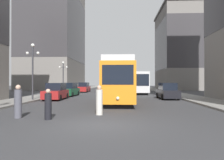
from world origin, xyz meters
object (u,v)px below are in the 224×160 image
Objects in this scene: streetcar at (119,80)px; parked_car_left_far at (69,90)px; lamp_post_left_far at (63,72)px; lamp_post_left_near at (33,63)px; pedestrian_crossing_far at (99,101)px; pedestrian_on_sidewalk at (48,105)px; parked_car_left_near at (56,92)px; parked_car_left_mid at (84,88)px; transit_bus at (137,82)px; pedestrian_crossing_near at (18,103)px; parked_car_right_far at (167,91)px.

streetcar is 10.92m from parked_car_left_far.
lamp_post_left_near is at bearing -90.00° from lamp_post_left_far.
pedestrian_crossing_far reaches higher than pedestrian_on_sidewalk.
parked_car_left_mid is (0.00, 17.67, 0.00)m from parked_car_left_near.
parked_car_left_far is at bearing 130.08° from streetcar.
pedestrian_crossing_near is at bearing -108.24° from transit_bus.
parked_car_right_far is 14.97m from lamp_post_left_near.
pedestrian_on_sidewalk is (-3.56, -10.31, -1.36)m from streetcar.
parked_car_left_mid is (-6.93, 19.94, -1.26)m from streetcar.
pedestrian_on_sidewalk is at bearing -76.87° from lamp_post_left_far.
parked_car_right_far is 0.86× the size of lamp_post_left_near.
streetcar reaches higher than parked_car_left_near.
transit_bus reaches higher than pedestrian_crossing_near.
parked_car_left_near is (-6.93, 2.27, -1.26)m from streetcar.
pedestrian_crossing_far is 1.10× the size of pedestrian_on_sidewalk.
parked_car_left_near reaches higher than pedestrian_crossing_far.
streetcar reaches higher than parked_car_left_far.
parked_car_left_far is at bearing -85.52° from pedestrian_crossing_near.
pedestrian_on_sidewalk is at bearing -82.49° from parked_car_left_mid.
pedestrian_crossing_near is at bearing -85.79° from parked_car_left_mid.
lamp_post_left_far is (-7.74, 20.83, 2.62)m from pedestrian_crossing_far.
pedestrian_on_sidewalk is at bearing -75.84° from parked_car_left_near.
parked_car_left_mid is 29.09m from pedestrian_crossing_far.
parked_car_left_mid reaches higher than pedestrian_on_sidewalk.
parked_car_right_far is at bearing 6.58° from parked_car_left_near.
lamp_post_left_near is (-5.27, 10.85, 3.14)m from pedestrian_on_sidewalk.
pedestrian_on_sidewalk is (3.37, -30.25, -0.11)m from parked_car_left_mid.
parked_car_right_far is at bearing 35.89° from streetcar.
parked_car_right_far is 0.98× the size of parked_car_left_far.
pedestrian_crossing_near reaches higher than pedestrian_on_sidewalk.
pedestrian_on_sidewalk is (3.37, -18.66, -0.11)m from parked_car_left_far.
lamp_post_left_far reaches higher than transit_bus.
pedestrian_crossing_far is 0.35× the size of lamp_post_left_far.
parked_car_right_far is at bearing 67.98° from pedestrian_on_sidewalk.
transit_bus is 19.81m from lamp_post_left_near.
parked_car_left_far is at bearing -59.47° from pedestrian_crossing_far.
pedestrian_crossing_near is at bearing -117.94° from streetcar.
parked_car_left_mid is 11.59m from parked_car_left_far.
parked_car_right_far is 17.49m from pedestrian_crossing_near.
transit_bus is 25.29m from pedestrian_crossing_far.
parked_car_left_mid is 30.43m from pedestrian_on_sidewalk.
streetcar is 2.48× the size of parked_car_left_far.
pedestrian_on_sidewalk is (-2.47, -1.75, -0.07)m from pedestrian_crossing_far.
streetcar is 2.18× the size of lamp_post_left_near.
pedestrian_crossing_near is at bearing -83.38° from parked_car_left_near.
parked_car_left_far is 18.96m from pedestrian_on_sidewalk.
parked_car_right_far is at bearing -128.55° from pedestrian_crossing_near.
parked_car_right_far is at bearing 13.15° from lamp_post_left_near.
parked_car_left_far is at bearing -88.84° from parked_car_left_mid.
lamp_post_left_far is at bearing -161.50° from transit_bus.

